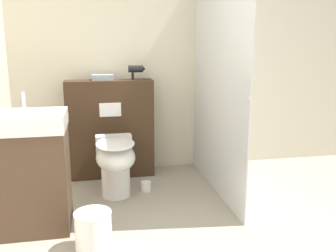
{
  "coord_description": "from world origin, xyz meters",
  "views": [
    {
      "loc": [
        -0.55,
        -2.0,
        1.43
      ],
      "look_at": [
        0.09,
        1.28,
        0.68
      ],
      "focal_mm": 40.0,
      "sensor_mm": 36.0,
      "label": 1
    }
  ],
  "objects_px": {
    "sink_vanity": "(26,172)",
    "hair_drier": "(136,69)",
    "waste_bin": "(93,231)",
    "toilet": "(115,162)"
  },
  "relations": [
    {
      "from": "sink_vanity",
      "to": "hair_drier",
      "type": "height_order",
      "value": "hair_drier"
    },
    {
      "from": "hair_drier",
      "to": "waste_bin",
      "type": "xyz_separation_m",
      "value": [
        -0.48,
        -1.49,
        -1.01
      ]
    },
    {
      "from": "toilet",
      "to": "hair_drier",
      "type": "xyz_separation_m",
      "value": [
        0.27,
        0.6,
        0.8
      ]
    },
    {
      "from": "toilet",
      "to": "waste_bin",
      "type": "distance_m",
      "value": 0.93
    },
    {
      "from": "sink_vanity",
      "to": "waste_bin",
      "type": "xyz_separation_m",
      "value": [
        0.49,
        -0.43,
        -0.32
      ]
    },
    {
      "from": "waste_bin",
      "to": "toilet",
      "type": "bearing_deg",
      "value": 76.67
    },
    {
      "from": "toilet",
      "to": "hair_drier",
      "type": "bearing_deg",
      "value": 65.56
    },
    {
      "from": "hair_drier",
      "to": "toilet",
      "type": "bearing_deg",
      "value": -114.44
    },
    {
      "from": "sink_vanity",
      "to": "waste_bin",
      "type": "bearing_deg",
      "value": -41.41
    },
    {
      "from": "sink_vanity",
      "to": "hair_drier",
      "type": "bearing_deg",
      "value": 47.28
    }
  ]
}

